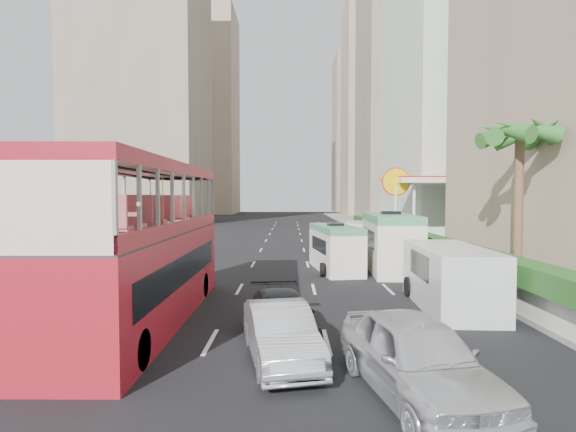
{
  "coord_description": "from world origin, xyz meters",
  "views": [
    {
      "loc": [
        -1.4,
        -14.14,
        4.01
      ],
      "look_at": [
        -1.5,
        4.0,
        3.2
      ],
      "focal_mm": 28.0,
      "sensor_mm": 36.0,
      "label": 1
    }
  ],
  "objects_px": {
    "double_decker_bus": "(145,243)",
    "van_asset": "(327,250)",
    "car_silver_lane_a": "(281,361)",
    "car_black": "(281,339)",
    "shell_station": "(428,211)",
    "panel_van_near": "(450,277)",
    "palm_tree": "(518,212)",
    "minibus_near": "(335,248)",
    "panel_van_far": "(358,234)",
    "car_silver_lane_b": "(416,398)",
    "minibus_far": "(390,242)"
  },
  "relations": [
    {
      "from": "van_asset",
      "to": "shell_station",
      "type": "xyz_separation_m",
      "value": [
        8.66,
        4.01,
        2.75
      ]
    },
    {
      "from": "car_silver_lane_a",
      "to": "panel_van_near",
      "type": "height_order",
      "value": "panel_van_near"
    },
    {
      "from": "car_silver_lane_a",
      "to": "double_decker_bus",
      "type": "bearing_deg",
      "value": 130.76
    },
    {
      "from": "double_decker_bus",
      "to": "car_black",
      "type": "relative_size",
      "value": 2.51
    },
    {
      "from": "palm_tree",
      "to": "shell_station",
      "type": "distance_m",
      "value": 19.14
    },
    {
      "from": "panel_van_near",
      "to": "shell_station",
      "type": "xyz_separation_m",
      "value": [
        5.68,
        21.14,
        1.65
      ]
    },
    {
      "from": "car_black",
      "to": "double_decker_bus",
      "type": "bearing_deg",
      "value": 150.95
    },
    {
      "from": "double_decker_bus",
      "to": "minibus_near",
      "type": "distance_m",
      "value": 12.18
    },
    {
      "from": "car_silver_lane_a",
      "to": "minibus_far",
      "type": "distance_m",
      "value": 14.57
    },
    {
      "from": "car_silver_lane_b",
      "to": "car_black",
      "type": "bearing_deg",
      "value": 115.78
    },
    {
      "from": "car_black",
      "to": "shell_station",
      "type": "relative_size",
      "value": 0.55
    },
    {
      "from": "car_black",
      "to": "minibus_near",
      "type": "bearing_deg",
      "value": 69.71
    },
    {
      "from": "minibus_near",
      "to": "panel_van_near",
      "type": "distance_m",
      "value": 8.67
    },
    {
      "from": "car_black",
      "to": "panel_van_near",
      "type": "bearing_deg",
      "value": 23.63
    },
    {
      "from": "double_decker_bus",
      "to": "shell_station",
      "type": "bearing_deg",
      "value": 55.18
    },
    {
      "from": "palm_tree",
      "to": "shell_station",
      "type": "xyz_separation_m",
      "value": [
        2.2,
        19.0,
        -0.63
      ]
    },
    {
      "from": "car_silver_lane_b",
      "to": "minibus_far",
      "type": "height_order",
      "value": "minibus_far"
    },
    {
      "from": "car_silver_lane_a",
      "to": "palm_tree",
      "type": "bearing_deg",
      "value": 26.76
    },
    {
      "from": "car_silver_lane_a",
      "to": "panel_van_near",
      "type": "xyz_separation_m",
      "value": [
        5.96,
        5.26,
        1.1
      ]
    },
    {
      "from": "double_decker_bus",
      "to": "car_silver_lane_b",
      "type": "distance_m",
      "value": 9.27
    },
    {
      "from": "van_asset",
      "to": "palm_tree",
      "type": "xyz_separation_m",
      "value": [
        6.46,
        -14.99,
        3.38
      ]
    },
    {
      "from": "car_silver_lane_a",
      "to": "panel_van_far",
      "type": "distance_m",
      "value": 25.59
    },
    {
      "from": "panel_van_near",
      "to": "shell_station",
      "type": "bearing_deg",
      "value": 77.46
    },
    {
      "from": "car_silver_lane_a",
      "to": "shell_station",
      "type": "relative_size",
      "value": 0.52
    },
    {
      "from": "car_silver_lane_a",
      "to": "palm_tree",
      "type": "xyz_separation_m",
      "value": [
        9.44,
        7.4,
        3.38
      ]
    },
    {
      "from": "double_decker_bus",
      "to": "shell_station",
      "type": "distance_m",
      "value": 28.02
    },
    {
      "from": "double_decker_bus",
      "to": "minibus_near",
      "type": "height_order",
      "value": "double_decker_bus"
    },
    {
      "from": "car_black",
      "to": "shell_station",
      "type": "bearing_deg",
      "value": 57.45
    },
    {
      "from": "double_decker_bus",
      "to": "van_asset",
      "type": "distance_m",
      "value": 20.52
    },
    {
      "from": "van_asset",
      "to": "car_black",
      "type": "bearing_deg",
      "value": -100.31
    },
    {
      "from": "minibus_near",
      "to": "palm_tree",
      "type": "bearing_deg",
      "value": -48.86
    },
    {
      "from": "double_decker_bus",
      "to": "car_black",
      "type": "bearing_deg",
      "value": -21.76
    },
    {
      "from": "panel_van_near",
      "to": "palm_tree",
      "type": "bearing_deg",
      "value": 34.1
    },
    {
      "from": "car_silver_lane_a",
      "to": "panel_van_near",
      "type": "distance_m",
      "value": 8.03
    },
    {
      "from": "car_silver_lane_a",
      "to": "van_asset",
      "type": "distance_m",
      "value": 22.59
    },
    {
      "from": "minibus_near",
      "to": "palm_tree",
      "type": "distance_m",
      "value": 9.24
    },
    {
      "from": "car_silver_lane_a",
      "to": "shell_station",
      "type": "bearing_deg",
      "value": 54.88
    },
    {
      "from": "car_silver_lane_b",
      "to": "panel_van_far",
      "type": "height_order",
      "value": "panel_van_far"
    },
    {
      "from": "car_silver_lane_a",
      "to": "panel_van_near",
      "type": "relative_size",
      "value": 0.75
    },
    {
      "from": "car_silver_lane_b",
      "to": "van_asset",
      "type": "bearing_deg",
      "value": 78.07
    },
    {
      "from": "car_black",
      "to": "panel_van_far",
      "type": "relative_size",
      "value": 0.91
    },
    {
      "from": "double_decker_bus",
      "to": "car_black",
      "type": "distance_m",
      "value": 5.31
    },
    {
      "from": "panel_van_near",
      "to": "minibus_near",
      "type": "bearing_deg",
      "value": 114.96
    },
    {
      "from": "double_decker_bus",
      "to": "minibus_far",
      "type": "bearing_deg",
      "value": 44.97
    },
    {
      "from": "double_decker_bus",
      "to": "car_silver_lane_a",
      "type": "height_order",
      "value": "double_decker_bus"
    },
    {
      "from": "panel_van_far",
      "to": "shell_station",
      "type": "xyz_separation_m",
      "value": [
        6.04,
        1.44,
        1.79
      ]
    },
    {
      "from": "car_silver_lane_a",
      "to": "panel_van_far",
      "type": "height_order",
      "value": "panel_van_far"
    },
    {
      "from": "car_silver_lane_b",
      "to": "double_decker_bus",
      "type": "bearing_deg",
      "value": 131.44
    },
    {
      "from": "van_asset",
      "to": "panel_van_near",
      "type": "relative_size",
      "value": 0.79
    },
    {
      "from": "car_silver_lane_a",
      "to": "car_silver_lane_b",
      "type": "height_order",
      "value": "car_silver_lane_b"
    }
  ]
}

